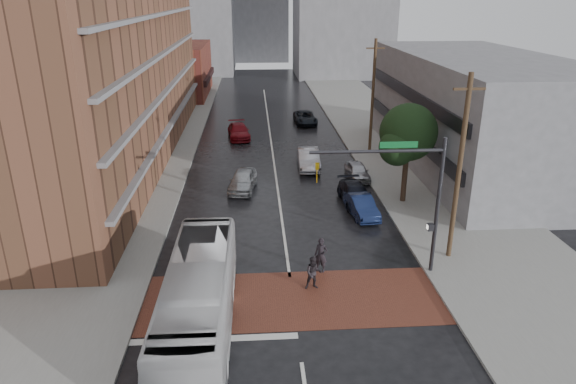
{
  "coord_description": "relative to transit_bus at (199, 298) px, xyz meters",
  "views": [
    {
      "loc": [
        -1.64,
        -20.23,
        13.47
      ],
      "look_at": [
        0.11,
        5.51,
        3.5
      ],
      "focal_mm": 32.0,
      "sensor_mm": 36.0,
      "label": 1
    }
  ],
  "objects": [
    {
      "name": "ground",
      "position": [
        4.12,
        1.6,
        -1.58
      ],
      "size": [
        160.0,
        160.0,
        0.0
      ],
      "primitive_type": "plane",
      "color": "black",
      "rests_on": "ground"
    },
    {
      "name": "crosswalk",
      "position": [
        4.12,
        2.1,
        -1.57
      ],
      "size": [
        14.0,
        5.0,
        0.02
      ],
      "primitive_type": "cube",
      "color": "brown",
      "rests_on": "ground"
    },
    {
      "name": "sidewalk_west",
      "position": [
        -7.38,
        26.6,
        -1.5
      ],
      "size": [
        9.0,
        90.0,
        0.15
      ],
      "primitive_type": "cube",
      "color": "gray",
      "rests_on": "ground"
    },
    {
      "name": "sidewalk_east",
      "position": [
        15.62,
        26.6,
        -1.5
      ],
      "size": [
        9.0,
        90.0,
        0.15
      ],
      "primitive_type": "cube",
      "color": "gray",
      "rests_on": "ground"
    },
    {
      "name": "storefront_west",
      "position": [
        -7.88,
        55.6,
        1.92
      ],
      "size": [
        8.0,
        16.0,
        7.0
      ],
      "primitive_type": "cube",
      "color": "brown",
      "rests_on": "ground"
    },
    {
      "name": "building_east",
      "position": [
        20.62,
        21.6,
        2.92
      ],
      "size": [
        11.0,
        26.0,
        9.0
      ],
      "primitive_type": "cube",
      "color": "gray",
      "rests_on": "ground"
    },
    {
      "name": "distant_tower_center",
      "position": [
        4.12,
        96.6,
        10.42
      ],
      "size": [
        12.0,
        10.0,
        24.0
      ],
      "primitive_type": "cube",
      "color": "gray",
      "rests_on": "ground"
    },
    {
      "name": "street_tree",
      "position": [
        12.64,
        13.63,
        3.16
      ],
      "size": [
        4.2,
        4.1,
        6.9
      ],
      "color": "#332319",
      "rests_on": "ground"
    },
    {
      "name": "signal_mast",
      "position": [
        9.97,
        4.1,
        3.15
      ],
      "size": [
        6.5,
        0.3,
        7.2
      ],
      "color": "#2D2D33",
      "rests_on": "ground"
    },
    {
      "name": "utility_pole_near",
      "position": [
        12.92,
        5.6,
        3.56
      ],
      "size": [
        1.6,
        0.26,
        10.0
      ],
      "color": "#473321",
      "rests_on": "ground"
    },
    {
      "name": "utility_pole_far",
      "position": [
        12.92,
        25.6,
        3.56
      ],
      "size": [
        1.6,
        0.26,
        10.0
      ],
      "color": "#473321",
      "rests_on": "ground"
    },
    {
      "name": "transit_bus",
      "position": [
        0.0,
        0.0,
        0.0
      ],
      "size": [
        2.75,
        11.35,
        3.16
      ],
      "primitive_type": "imported",
      "rotation": [
        0.0,
        0.0,
        -0.01
      ],
      "color": "#BCBCBE",
      "rests_on": "ground"
    },
    {
      "name": "pedestrian_a",
      "position": [
        5.76,
        4.6,
        -0.64
      ],
      "size": [
        0.8,
        0.67,
        1.88
      ],
      "primitive_type": "imported",
      "rotation": [
        0.0,
        0.0,
        -0.38
      ],
      "color": "black",
      "rests_on": "ground"
    },
    {
      "name": "pedestrian_b",
      "position": [
        5.2,
        2.98,
        -0.72
      ],
      "size": [
        0.85,
        0.68,
        1.71
      ],
      "primitive_type": "imported",
      "rotation": [
        0.0,
        0.0,
        0.04
      ],
      "color": "black",
      "rests_on": "ground"
    },
    {
      "name": "car_travel_a",
      "position": [
        1.57,
        16.82,
        -0.84
      ],
      "size": [
        2.41,
        4.57,
        1.48
      ],
      "primitive_type": "imported",
      "rotation": [
        0.0,
        0.0,
        -0.16
      ],
      "color": "#A3A7AB",
      "rests_on": "ground"
    },
    {
      "name": "car_travel_b",
      "position": [
        6.9,
        21.53,
        -0.78
      ],
      "size": [
        1.83,
        4.9,
        1.6
      ],
      "primitive_type": "imported",
      "rotation": [
        0.0,
        0.0,
        -0.03
      ],
      "color": "#ABACB3",
      "rests_on": "ground"
    },
    {
      "name": "car_travel_c",
      "position": [
        0.96,
        31.45,
        -0.87
      ],
      "size": [
        2.54,
        5.07,
        1.41
      ],
      "primitive_type": "imported",
      "rotation": [
        0.0,
        0.0,
        0.12
      ],
      "color": "maroon",
      "rests_on": "ground"
    },
    {
      "name": "suv_travel",
      "position": [
        8.19,
        37.09,
        -0.89
      ],
      "size": [
        2.46,
        5.02,
        1.37
      ],
      "primitive_type": "imported",
      "rotation": [
        0.0,
        0.0,
        0.04
      ],
      "color": "black",
      "rests_on": "ground"
    },
    {
      "name": "car_parked_near",
      "position": [
        9.32,
        11.6,
        -0.92
      ],
      "size": [
        1.83,
        4.11,
        1.31
      ],
      "primitive_type": "imported",
      "rotation": [
        0.0,
        0.0,
        0.11
      ],
      "color": "#131E44",
      "rests_on": "ground"
    },
    {
      "name": "car_parked_mid",
      "position": [
        9.32,
        13.68,
        -0.91
      ],
      "size": [
        2.14,
        4.71,
        1.34
      ],
      "primitive_type": "imported",
      "rotation": [
        0.0,
        0.0,
        0.06
      ],
      "color": "black",
      "rests_on": "ground"
    },
    {
      "name": "car_parked_far",
      "position": [
        10.42,
        18.62,
        -0.94
      ],
      "size": [
        1.67,
        3.81,
        1.28
      ],
      "primitive_type": "imported",
      "rotation": [
        0.0,
        0.0,
        0.04
      ],
      "color": "#A9ABB1",
      "rests_on": "ground"
    }
  ]
}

